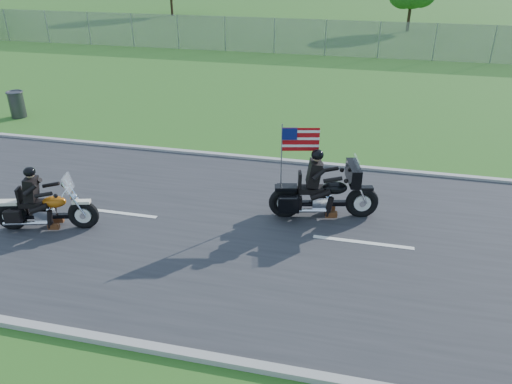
# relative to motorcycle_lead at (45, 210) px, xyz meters

# --- Properties ---
(ground) EXTENTS (420.00, 420.00, 0.00)m
(ground) POSITION_rel_motorcycle_lead_xyz_m (3.16, 1.01, -0.50)
(ground) COLOR #285C1D
(ground) RESTS_ON ground
(road) EXTENTS (120.00, 8.00, 0.04)m
(road) POSITION_rel_motorcycle_lead_xyz_m (3.16, 1.01, -0.48)
(road) COLOR #28282B
(road) RESTS_ON ground
(curb_north) EXTENTS (120.00, 0.18, 0.12)m
(curb_north) POSITION_rel_motorcycle_lead_xyz_m (3.16, 5.06, -0.45)
(curb_north) COLOR #9E9B93
(curb_north) RESTS_ON ground
(curb_south) EXTENTS (120.00, 0.18, 0.12)m
(curb_south) POSITION_rel_motorcycle_lead_xyz_m (3.16, -3.04, -0.45)
(curb_south) COLOR #9E9B93
(curb_south) RESTS_ON ground
(fence) EXTENTS (60.00, 0.03, 2.00)m
(fence) POSITION_rel_motorcycle_lead_xyz_m (-1.84, 21.01, 0.50)
(fence) COLOR gray
(fence) RESTS_ON ground
(motorcycle_lead) EXTENTS (2.32, 0.97, 1.59)m
(motorcycle_lead) POSITION_rel_motorcycle_lead_xyz_m (0.00, 0.00, 0.00)
(motorcycle_lead) COLOR black
(motorcycle_lead) RESTS_ON ground
(motorcycle_follow) EXTENTS (2.61, 1.13, 2.20)m
(motorcycle_follow) POSITION_rel_motorcycle_lead_xyz_m (6.15, 2.01, 0.10)
(motorcycle_follow) COLOR black
(motorcycle_follow) RESTS_ON ground
(trash_can) EXTENTS (0.72, 0.72, 0.96)m
(trash_can) POSITION_rel_motorcycle_lead_xyz_m (-5.93, 7.07, -0.02)
(trash_can) COLOR #36373B
(trash_can) RESTS_ON ground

